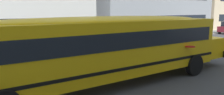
# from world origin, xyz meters

# --- Properties ---
(ground_plane) EXTENTS (400.00, 400.00, 0.00)m
(ground_plane) POSITION_xyz_m (0.00, 0.00, 0.00)
(ground_plane) COLOR #424244
(sidewalk_far) EXTENTS (120.00, 3.00, 0.01)m
(sidewalk_far) POSITION_xyz_m (0.00, 7.86, 0.01)
(sidewalk_far) COLOR gray
(sidewalk_far) RESTS_ON ground_plane
(lane_centreline) EXTENTS (110.00, 0.16, 0.01)m
(lane_centreline) POSITION_xyz_m (0.00, 0.00, 0.00)
(lane_centreline) COLOR silver
(lane_centreline) RESTS_ON ground_plane
(school_bus) EXTENTS (12.96, 3.35, 2.88)m
(school_bus) POSITION_xyz_m (-2.20, -1.56, 1.71)
(school_bus) COLOR yellow
(school_bus) RESTS_ON ground_plane
(parked_car_black_end_of_row) EXTENTS (3.93, 1.95, 1.64)m
(parked_car_black_end_of_row) POSITION_xyz_m (10.59, 5.28, 0.84)
(parked_car_black_end_of_row) COLOR black
(parked_car_black_end_of_row) RESTS_ON ground_plane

